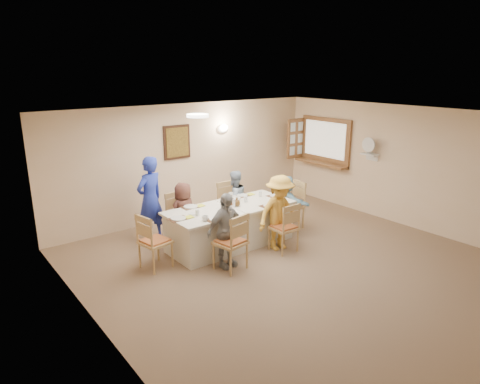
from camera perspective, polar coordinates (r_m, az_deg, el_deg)
ground at (r=7.30m, az=8.12°, el=-10.12°), size 7.00×7.00×0.00m
room_walls at (r=6.77m, az=8.63°, el=1.45°), size 7.00×7.00×7.00m
wall_picture at (r=9.25m, az=-8.40°, el=6.60°), size 0.62×0.05×0.72m
wall_sconce at (r=9.84m, az=-2.24°, el=8.50°), size 0.26×0.09×0.18m
ceiling_light at (r=7.12m, az=-5.68°, el=10.10°), size 0.36×0.36×0.05m
serving_hatch at (r=10.68m, az=11.32°, el=6.65°), size 0.06×1.50×1.15m
hatch_sill at (r=10.69m, az=10.74°, el=3.82°), size 0.30×1.50×0.05m
shutter_door at (r=11.01m, az=7.43°, el=7.10°), size 0.55×0.04×1.00m
fan_shelf at (r=9.82m, az=16.92°, el=4.84°), size 0.22×0.36×0.03m
desk_fan at (r=9.77m, az=16.88°, el=5.68°), size 0.30×0.30×0.28m
dining_table at (r=8.01m, az=-1.26°, el=-4.54°), size 2.43×1.03×0.76m
chair_back_left at (r=8.31m, az=-7.90°, el=-3.29°), size 0.51×0.51×0.93m
chair_back_right at (r=8.93m, az=-1.23°, el=-1.71°), size 0.46×0.46×0.94m
chair_front_left at (r=7.04m, az=-1.32°, el=-6.57°), size 0.55×0.55×0.99m
chair_front_right at (r=7.77m, az=5.84°, el=-4.62°), size 0.46×0.46×0.93m
chair_left_end at (r=7.23m, az=-11.25°, el=-6.37°), size 0.54×0.54×0.96m
chair_right_end at (r=8.93m, az=6.75°, el=-1.68°), size 0.54×0.54×0.98m
diner_back_left at (r=8.17m, az=-7.51°, el=-2.73°), size 0.70×0.57×1.17m
diner_back_right at (r=8.79m, az=-0.77°, el=-1.04°), size 0.60×0.47×1.22m
diner_front_left at (r=7.08m, az=-1.90°, el=-5.16°), size 0.80×0.42×1.28m
diner_front_right at (r=7.78m, az=5.28°, el=-2.78°), size 0.99×0.67×1.39m
diner_right_end at (r=8.82m, az=6.16°, el=-1.39°), size 1.07×0.40×1.13m
caregiver at (r=8.30m, az=-11.90°, el=-0.92°), size 0.83×0.74×1.65m
placemat_fl at (r=7.23m, az=-3.12°, el=-3.66°), size 0.37×0.28×0.01m
plate_fl at (r=7.23m, az=-3.12°, el=-3.59°), size 0.26×0.26×0.02m
napkin_fl at (r=7.29m, az=-1.74°, el=-3.42°), size 0.15×0.15×0.01m
placemat_fr at (r=7.94m, az=4.02°, el=-1.85°), size 0.36×0.26×0.01m
plate_fr at (r=7.93m, az=4.02°, el=-1.78°), size 0.25×0.25×0.02m
napkin_fr at (r=8.02m, az=5.22°, el=-1.64°), size 0.13×0.13×0.01m
placemat_bl at (r=7.90m, az=-6.60°, el=-2.00°), size 0.33×0.24×0.01m
plate_bl at (r=7.90m, az=-6.60°, el=-1.93°), size 0.26×0.26×0.02m
napkin_bl at (r=7.95m, az=-5.31°, el=-1.80°), size 0.14×0.14×0.01m
placemat_br at (r=8.55m, az=0.28°, el=-0.48°), size 0.33×0.24×0.01m
plate_br at (r=8.55m, az=0.28°, el=-0.41°), size 0.22×0.22×0.01m
napkin_br at (r=8.62m, az=1.42°, el=-0.30°), size 0.14×0.14×0.01m
placemat_le at (r=7.32m, az=-8.23°, el=-3.56°), size 0.33×0.25×0.01m
plate_le at (r=7.32m, az=-8.23°, el=-3.49°), size 0.26×0.26×0.02m
napkin_le at (r=7.36m, az=-6.82°, el=-3.33°), size 0.15×0.15×0.01m
placemat_re at (r=8.57m, az=4.75°, el=-0.50°), size 0.32×0.24×0.01m
plate_re at (r=8.56m, az=4.75°, el=-0.44°), size 0.24×0.24×0.01m
napkin_re at (r=8.65m, az=5.86°, el=-0.32°), size 0.14×0.14×0.01m
teacup_a at (r=7.17m, az=-4.67°, el=-3.54°), size 0.17×0.17×0.09m
teacup_b at (r=8.45m, az=-1.23°, el=-0.38°), size 0.17×0.17×0.09m
bowl_a at (r=7.57m, az=-1.84°, el=-2.53°), size 0.37×0.37×0.06m
bowl_b at (r=8.24m, az=-0.56°, el=-0.92°), size 0.30×0.30×0.06m
condiment_ketchup at (r=7.82m, az=-2.01°, el=-1.17°), size 0.13×0.13×0.25m
condiment_brown at (r=7.98m, az=-1.26°, el=-1.05°), size 0.15×0.15×0.18m
condiment_malt at (r=7.89m, az=-0.43°, el=-1.31°), size 0.22×0.22×0.17m
drinking_glass at (r=7.82m, az=-2.38°, el=-1.69°), size 0.07×0.07×0.10m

